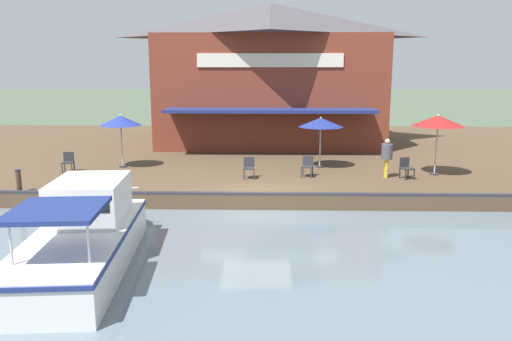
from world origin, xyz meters
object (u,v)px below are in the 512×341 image
Objects in this scene: cafe_chair_far_corner_seat at (68,161)px; mooring_post at (19,180)px; waterfront_restaurant at (270,73)px; patio_umbrella_mid_patio_right at (321,122)px; person_at_quay_edge at (387,154)px; tree_downstream_bank at (231,73)px; cafe_chair_facing_river at (406,167)px; cafe_chair_mid_patio at (307,165)px; patio_umbrella_back_row at (438,121)px; patio_umbrella_mid_patio_left at (120,121)px; cafe_chair_back_row_seat at (249,167)px; motorboat_far_downstream at (89,232)px.

cafe_chair_far_corner_seat is 3.61m from mooring_post.
waterfront_restaurant reaches higher than patio_umbrella_mid_patio_right.
tree_downstream_bank is (-16.39, -7.56, 3.13)m from person_at_quay_edge.
waterfront_restaurant is at bearing -152.26° from cafe_chair_facing_river.
waterfront_restaurant is at bearing 137.71° from cafe_chair_far_corner_seat.
cafe_chair_far_corner_seat is 17.05m from tree_downstream_bank.
patio_umbrella_back_row is at bearing 95.57° from cafe_chair_mid_patio.
waterfront_restaurant is at bearing 141.57° from patio_umbrella_mid_patio_left.
cafe_chair_mid_patio is (0.69, 10.22, 0.00)m from cafe_chair_far_corner_seat.
waterfront_restaurant reaches higher than cafe_chair_back_row_seat.
waterfront_restaurant is 13.39m from cafe_chair_far_corner_seat.
waterfront_restaurant is at bearing 145.43° from mooring_post.
cafe_chair_facing_river is at bearing 80.20° from patio_umbrella_mid_patio_left.
cafe_chair_mid_patio is (10.22, 1.55, -3.67)m from waterfront_restaurant.
tree_downstream_bank is (-16.28, -4.36, 3.65)m from cafe_chair_mid_patio.
tree_downstream_bank reaches higher than person_at_quay_edge.
cafe_chair_far_corner_seat is at bearing -90.61° from patio_umbrella_back_row.
motorboat_far_downstream is at bearing -27.22° from cafe_chair_back_row_seat.
patio_umbrella_mid_patio_right is 2.68× the size of cafe_chair_facing_river.
patio_umbrella_back_row reaches higher than mooring_post.
tree_downstream_bank is at bearing -155.24° from person_at_quay_edge.
cafe_chair_mid_patio is (0.52, -5.37, -1.79)m from patio_umbrella_back_row.
patio_umbrella_back_row is 2.60m from person_at_quay_edge.
cafe_chair_mid_patio is (2.00, -0.71, -1.55)m from patio_umbrella_mid_patio_right.
patio_umbrella_back_row is at bearing 72.41° from patio_umbrella_mid_patio_right.
motorboat_far_downstream is at bearing -38.37° from cafe_chair_mid_patio.
cafe_chair_far_corner_seat is 13.45m from person_at_quay_edge.
patio_umbrella_back_row is at bearing 84.49° from patio_umbrella_mid_patio_left.
mooring_post is at bearing -18.01° from tree_downstream_bank.
tree_downstream_bank is at bearing -165.00° from cafe_chair_mid_patio.
cafe_chair_facing_river reaches higher than mooring_post.
person_at_quay_edge is (0.11, 3.20, 0.52)m from cafe_chair_mid_patio.
patio_umbrella_mid_patio_left is 0.32× the size of motorboat_far_downstream.
person_at_quay_edge reaches higher than cafe_chair_far_corner_seat.
patio_umbrella_mid_patio_left reaches higher than person_at_quay_edge.
motorboat_far_downstream reaches higher than cafe_chair_mid_patio.
cafe_chair_facing_river is (2.10, 12.17, -1.63)m from patio_umbrella_mid_patio_left.
waterfront_restaurant reaches higher than patio_umbrella_mid_patio_left.
cafe_chair_mid_patio is at bearing 8.64° from waterfront_restaurant.
cafe_chair_far_corner_seat is (1.31, -10.93, -1.55)m from patio_umbrella_mid_patio_right.
motorboat_far_downstream is (9.91, -6.97, -1.83)m from patio_umbrella_mid_patio_right.
cafe_chair_facing_river is 1.00× the size of cafe_chair_back_row_seat.
waterfront_restaurant is 12.06m from patio_umbrella_back_row.
waterfront_restaurant is at bearing 165.44° from motorboat_far_downstream.
cafe_chair_back_row_seat is at bearing 6.74° from tree_downstream_bank.
cafe_chair_back_row_seat is (0.12, -6.35, 0.00)m from cafe_chair_facing_river.
tree_downstream_bank reaches higher than cafe_chair_facing_river.
patio_umbrella_mid_patio_left reaches higher than cafe_chair_mid_patio.
patio_umbrella_mid_patio_left reaches higher than cafe_chair_back_row_seat.
patio_umbrella_mid_patio_left is at bearing -102.61° from cafe_chair_mid_patio.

